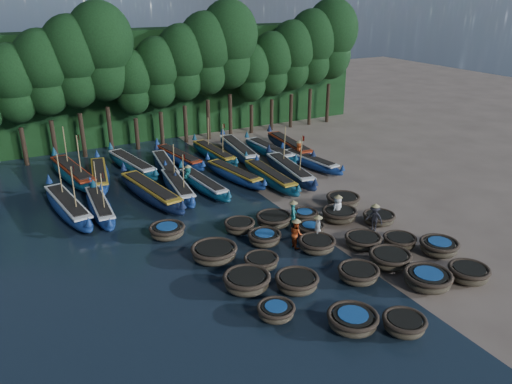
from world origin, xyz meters
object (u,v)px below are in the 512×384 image
coracle_17 (310,229)px  long_boat_2 (151,192)px  coracle_14 (400,241)px  fisherman_1 (293,213)px  coracle_2 (404,324)px  coracle_7 (358,274)px  coracle_9 (439,247)px  coracle_15 (214,252)px  coracle_19 (379,218)px  coracle_11 (261,262)px  long_boat_8 (310,162)px  long_boat_11 (132,164)px  long_boat_16 (270,151)px  long_boat_10 (100,175)px  coracle_23 (304,215)px  long_boat_9 (73,173)px  fisherman_2 (296,233)px  long_boat_17 (289,146)px  coracle_6 (297,282)px  coracle_10 (247,281)px  coracle_12 (317,244)px  long_boat_6 (270,177)px  long_boat_13 (179,158)px  coracle_5 (276,311)px  fisherman_3 (374,217)px  fisherman_4 (318,228)px  coracle_24 (343,200)px  long_boat_4 (203,184)px  coracle_1 (353,320)px  coracle_21 (239,226)px  long_boat_15 (238,150)px  long_boat_12 (165,166)px  long_boat_5 (234,174)px  long_boat_14 (214,154)px  coracle_18 (339,215)px  coracle_20 (167,231)px  coracle_22 (274,220)px  coracle_13 (363,241)px  fisherman_6 (299,151)px  coracle_8 (390,259)px  long_boat_1 (100,207)px  fisherman_5 (188,175)px  long_boat_3 (178,187)px

coracle_17 → long_boat_2: bearing=125.2°
coracle_14 → fisherman_1: bearing=128.2°
coracle_2 → coracle_17: bearing=80.0°
fisherman_1 → coracle_7: bearing=-148.2°
coracle_9 → coracle_15: (-10.92, 5.19, 0.01)m
coracle_9 → coracle_19: bearing=93.2°
coracle_11 → long_boat_8: long_boat_8 is taller
long_boat_11 → long_boat_16: 11.48m
coracle_11 → long_boat_10: bearing=105.5°
coracle_23 → long_boat_9: 17.96m
coracle_9 → fisherman_2: 7.70m
fisherman_2 → long_boat_17: bearing=-24.0°
coracle_6 → coracle_23: coracle_6 is taller
coracle_7 → coracle_10: bearing=160.1°
coracle_6 → coracle_12: bearing=41.6°
long_boat_6 → long_boat_16: (3.15, 5.53, -0.01)m
fisherman_2 → coracle_14: bearing=-111.7°
coracle_7 → long_boat_13: bearing=94.1°
coracle_5 → fisherman_3: size_ratio=1.13×
long_boat_6 → coracle_14: bearing=-81.7°
long_boat_11 → fisherman_4: (5.97, -16.69, 0.30)m
coracle_24 → long_boat_4: (-6.99, 6.95, 0.05)m
coracle_1 → coracle_21: size_ratio=1.06×
coracle_9 → long_boat_15: 20.37m
coracle_7 → long_boat_12: (-3.13, 19.61, 0.10)m
coracle_7 → coracle_11: bearing=137.3°
long_boat_5 → long_boat_14: size_ratio=0.94×
fisherman_4 → coracle_18: bearing=156.5°
coracle_20 → long_boat_14: size_ratio=0.26×
coracle_10 → long_boat_4: size_ratio=0.34×
coracle_22 → fisherman_1: fisherman_1 is taller
coracle_23 → long_boat_15: (2.11, 13.33, 0.22)m
coracle_12 → long_boat_12: (-3.06, 16.18, 0.08)m
coracle_21 → coracle_13: bearing=-43.2°
coracle_18 → long_boat_17: 14.12m
coracle_17 → fisherman_1: size_ratio=1.04×
long_boat_12 → fisherman_6: 10.96m
long_boat_11 → long_boat_14: (6.84, -0.42, -0.03)m
coracle_8 → coracle_12: size_ratio=1.07×
coracle_19 → long_boat_1: long_boat_1 is taller
coracle_5 → coracle_20: size_ratio=0.99×
coracle_24 → fisherman_2: 6.54m
coracle_18 → long_boat_5: long_boat_5 is taller
coracle_19 → long_boat_17: 15.00m
coracle_22 → long_boat_17: (8.59, 11.97, 0.16)m
coracle_7 → long_boat_2: (-5.85, 14.67, 0.20)m
long_boat_10 → fisherman_5: fisherman_5 is taller
long_boat_6 → long_boat_10: long_boat_6 is taller
long_boat_3 → long_boat_4: long_boat_3 is taller
coracle_14 → long_boat_3: bearing=121.6°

